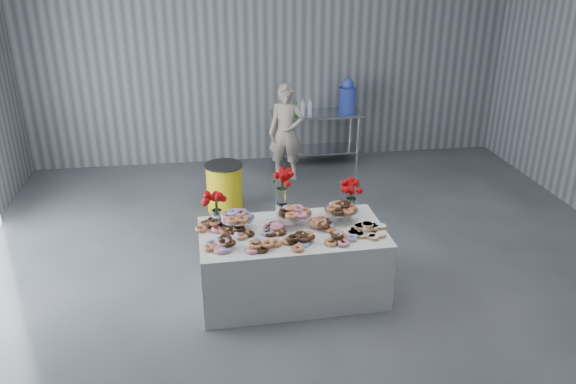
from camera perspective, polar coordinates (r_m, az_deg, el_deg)
name	(u,v)px	position (r m, az deg, el deg)	size (l,w,h in m)	color
ground	(325,305)	(5.96, 3.80, -11.41)	(9.00, 9.00, 0.00)	#393C41
room_walls	(300,46)	(4.96, 1.27, 14.59)	(8.04, 9.04, 4.02)	gray
display_table	(292,263)	(5.94, 0.44, -7.19)	(1.90, 1.00, 0.75)	white
prep_table	(317,129)	(9.47, 2.94, 6.43)	(1.50, 0.60, 0.90)	silver
donut_mounds	(293,229)	(5.69, 0.53, -3.82)	(1.80, 0.80, 0.09)	#D4844D
cake_stand_left	(237,216)	(5.76, -5.21, -2.49)	(0.36, 0.36, 0.17)	silver
cake_stand_mid	(295,212)	(5.83, 0.67, -2.05)	(0.36, 0.36, 0.17)	silver
cake_stand_right	(341,209)	(5.94, 5.43, -1.69)	(0.36, 0.36, 0.17)	silver
danish_pile	(368,227)	(5.77, 8.08, -3.55)	(0.48, 0.48, 0.11)	white
bouquet_left	(216,200)	(5.78, -7.33, -0.81)	(0.26, 0.26, 0.42)	white
bouquet_right	(352,188)	(6.04, 6.49, 0.36)	(0.26, 0.26, 0.42)	white
bouquet_center	(282,184)	(5.90, -0.62, 0.80)	(0.26, 0.26, 0.57)	silver
water_jug	(347,97)	(9.43, 6.03, 9.61)	(0.28, 0.28, 0.55)	#435EE5
drink_bottles	(299,107)	(9.20, 1.14, 8.63)	(0.54, 0.08, 0.27)	#268C33
person	(286,133)	(8.80, -0.18, 6.05)	(0.55, 0.36, 1.52)	#CC8C93
trash_barrel	(224,187)	(7.86, -6.47, 0.47)	(0.53, 0.53, 0.68)	yellow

